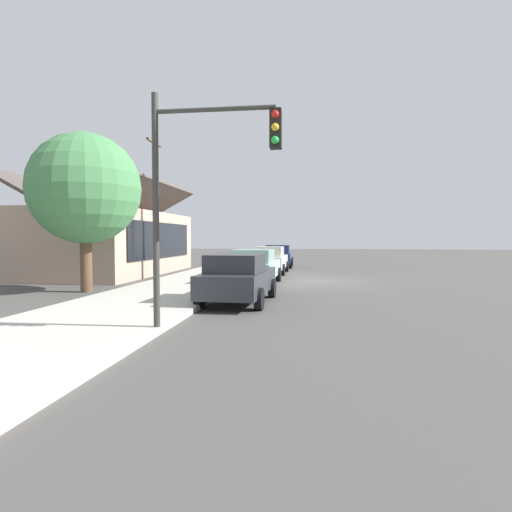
% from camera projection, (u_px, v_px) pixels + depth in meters
% --- Properties ---
extents(ground_plane, '(120.00, 120.00, 0.00)m').
position_uv_depth(ground_plane, '(318.00, 281.00, 20.88)').
color(ground_plane, '#4C4947').
extents(sidewalk_curb, '(60.00, 4.20, 0.16)m').
position_uv_depth(sidewalk_curb, '(206.00, 278.00, 21.63)').
color(sidewalk_curb, beige).
rests_on(sidewalk_curb, ground).
extents(car_charcoal, '(4.49, 2.15, 1.59)m').
position_uv_depth(car_charcoal, '(238.00, 278.00, 13.76)').
color(car_charcoal, '#2D3035').
rests_on(car_charcoal, ground).
extents(car_seafoam, '(4.83, 2.13, 1.59)m').
position_uv_depth(car_seafoam, '(254.00, 266.00, 19.18)').
color(car_seafoam, '#9ED1BC').
rests_on(car_seafoam, ground).
extents(car_ivory, '(4.40, 2.00, 1.59)m').
position_uv_depth(car_ivory, '(270.00, 260.00, 25.13)').
color(car_ivory, silver).
rests_on(car_ivory, ground).
extents(car_navy, '(4.79, 2.13, 1.59)m').
position_uv_depth(car_navy, '(278.00, 256.00, 30.66)').
color(car_navy, navy).
rests_on(car_navy, ground).
extents(storefront_building, '(12.32, 6.51, 5.36)m').
position_uv_depth(storefront_building, '(111.00, 241.00, 24.99)').
color(storefront_building, tan).
rests_on(storefront_building, ground).
extents(shade_tree, '(4.25, 4.25, 6.12)m').
position_uv_depth(shade_tree, '(85.00, 189.00, 16.40)').
color(shade_tree, brown).
rests_on(shade_tree, ground).
extents(traffic_light_main, '(0.37, 2.79, 5.20)m').
position_uv_depth(traffic_light_main, '(203.00, 172.00, 9.05)').
color(traffic_light_main, '#383833').
rests_on(traffic_light_main, ground).
extents(utility_pole_wooden, '(1.80, 0.24, 7.50)m').
position_uv_depth(utility_pole_wooden, '(155.00, 202.00, 21.62)').
color(utility_pole_wooden, brown).
rests_on(utility_pole_wooden, ground).
extents(fire_hydrant_red, '(0.22, 0.22, 0.71)m').
position_uv_depth(fire_hydrant_red, '(240.00, 267.00, 23.30)').
color(fire_hydrant_red, red).
rests_on(fire_hydrant_red, sidewalk_curb).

